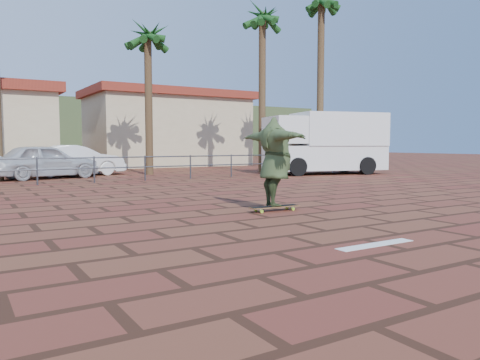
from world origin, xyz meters
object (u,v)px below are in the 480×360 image
car_white (76,160)px  longboard (275,207)px  skateboarder (275,162)px  campervan (325,142)px  car_silver (45,161)px

car_white → longboard: bearing=-178.7°
skateboarder → car_white: size_ratio=0.55×
campervan → car_silver: bearing=177.8°
campervan → car_silver: (-12.26, 3.74, -0.82)m
skateboarder → car_silver: skateboarder is taller
car_silver → car_white: bearing=-60.7°
campervan → car_white: bearing=169.8°
skateboarder → car_silver: 13.16m
skateboarder → car_white: (-1.13, 14.16, -0.37)m
campervan → car_silver: size_ratio=1.42×
car_silver → skateboarder: bearing=-178.8°
skateboarder → car_white: 14.21m
longboard → campervan: bearing=46.4°
car_silver → car_white: 1.99m
campervan → car_white: size_ratio=1.43×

